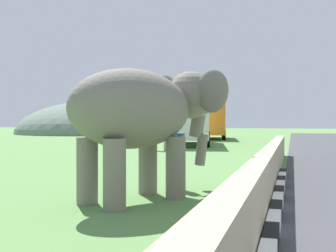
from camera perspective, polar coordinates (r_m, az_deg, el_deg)
The scene contains 8 objects.
striped_curb at distance 5.49m, azimuth 13.81°, elevation -16.06°, with size 16.20×0.20×0.24m.
barrier_parapet at distance 7.71m, azimuth 12.51°, elevation -8.32°, with size 28.00×0.36×1.00m, color tan.
elephant at distance 9.04m, azimuth -3.13°, elevation 2.01°, with size 3.98×3.37×2.93m.
person_handler at distance 10.56m, azimuth 1.13°, elevation -3.59°, with size 0.46×0.59×1.66m.
bus_white at distance 30.80m, azimuth 3.37°, elevation 1.27°, with size 9.80×4.30×3.50m.
bus_orange at distance 41.87m, azimuth 6.11°, elevation 1.07°, with size 9.53×4.07×3.50m.
cow_near at distance 24.15m, azimuth -1.23°, elevation -1.40°, with size 0.96×1.93×1.23m.
hill_east at distance 66.49m, azimuth -7.40°, elevation -0.93°, with size 34.57×27.65×10.58m.
Camera 1 is at (-5.60, 3.14, 1.69)m, focal length 44.08 mm.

